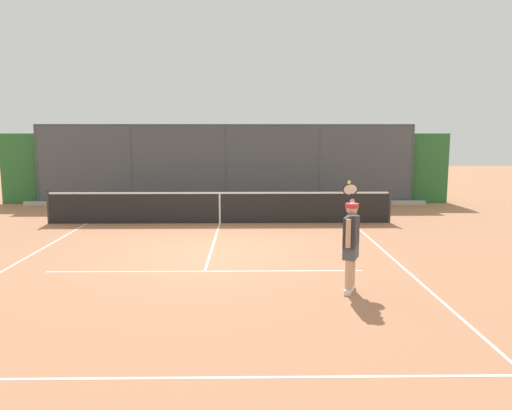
{
  "coord_description": "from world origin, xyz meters",
  "views": [
    {
      "loc": [
        -0.88,
        11.26,
        2.76
      ],
      "look_at": [
        -1.06,
        -0.49,
        1.05
      ],
      "focal_mm": 35.06,
      "sensor_mm": 36.0,
      "label": 1
    }
  ],
  "objects": [
    {
      "name": "tennis_net",
      "position": [
        0.0,
        -3.85,
        0.49
      ],
      "size": [
        10.52,
        0.09,
        1.07
      ],
      "color": "#2D2D2D",
      "rests_on": "ground"
    },
    {
      "name": "tennis_player",
      "position": [
        -2.65,
        2.84,
        0.91
      ],
      "size": [
        0.47,
        1.34,
        1.86
      ],
      "rotation": [
        0.0,
        0.0,
        -1.95
      ],
      "color": "silver",
      "rests_on": "ground"
    },
    {
      "name": "court_line_markings",
      "position": [
        0.0,
        1.83,
        0.0
      ],
      "size": [
        8.19,
        9.81,
        0.01
      ],
      "color": "white",
      "rests_on": "ground"
    },
    {
      "name": "fence_backdrop",
      "position": [
        0.0,
        -8.6,
        1.35
      ],
      "size": [
        17.45,
        1.37,
        3.08
      ],
      "color": "#474C51",
      "rests_on": "ground"
    },
    {
      "name": "ground_plane",
      "position": [
        0.0,
        0.0,
        0.0
      ],
      "size": [
        60.0,
        60.0,
        0.0
      ],
      "primitive_type": "plane",
      "color": "#B27551"
    }
  ]
}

